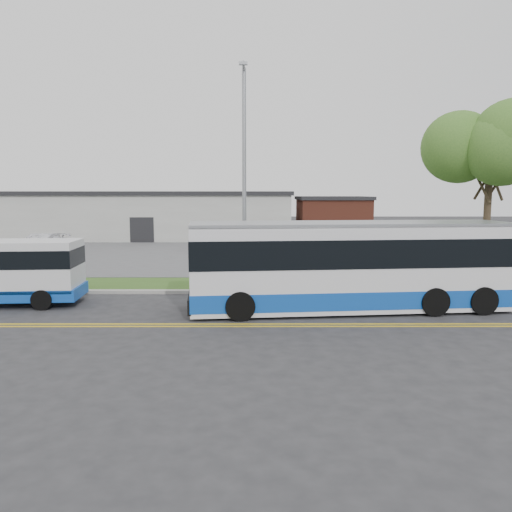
{
  "coord_description": "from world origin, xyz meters",
  "views": [
    {
      "loc": [
        3.49,
        -19.61,
        4.23
      ],
      "look_at": [
        3.52,
        1.1,
        1.6
      ],
      "focal_mm": 35.0,
      "sensor_mm": 36.0,
      "label": 1
    }
  ],
  "objects_px": {
    "tree_east": "(491,148)",
    "transit_bus": "(349,266)",
    "streetlight_near": "(244,170)",
    "shuttle_bus": "(8,271)",
    "parked_car_b": "(36,245)",
    "parked_car_a": "(41,244)"
  },
  "relations": [
    {
      "from": "tree_east",
      "to": "parked_car_b",
      "type": "height_order",
      "value": "tree_east"
    },
    {
      "from": "tree_east",
      "to": "transit_bus",
      "type": "distance_m",
      "value": 9.74
    },
    {
      "from": "shuttle_bus",
      "to": "transit_bus",
      "type": "distance_m",
      "value": 12.75
    },
    {
      "from": "transit_bus",
      "to": "parked_car_b",
      "type": "xyz_separation_m",
      "value": [
        -18.16,
        15.54,
        -0.85
      ]
    },
    {
      "from": "parked_car_a",
      "to": "transit_bus",
      "type": "bearing_deg",
      "value": -41.97
    },
    {
      "from": "shuttle_bus",
      "to": "transit_bus",
      "type": "xyz_separation_m",
      "value": [
        12.72,
        -0.78,
        0.3
      ]
    },
    {
      "from": "streetlight_near",
      "to": "transit_bus",
      "type": "xyz_separation_m",
      "value": [
        3.88,
        -4.53,
        -3.62
      ]
    },
    {
      "from": "streetlight_near",
      "to": "parked_car_b",
      "type": "bearing_deg",
      "value": 142.37
    },
    {
      "from": "tree_east",
      "to": "shuttle_bus",
      "type": "bearing_deg",
      "value": -168.55
    },
    {
      "from": "streetlight_near",
      "to": "parked_car_a",
      "type": "height_order",
      "value": "streetlight_near"
    },
    {
      "from": "parked_car_b",
      "to": "tree_east",
      "type": "bearing_deg",
      "value": 6.85
    },
    {
      "from": "shuttle_bus",
      "to": "parked_car_b",
      "type": "height_order",
      "value": "shuttle_bus"
    },
    {
      "from": "transit_bus",
      "to": "parked_car_a",
      "type": "bearing_deg",
      "value": 133.2
    },
    {
      "from": "transit_bus",
      "to": "parked_car_b",
      "type": "relative_size",
      "value": 2.57
    },
    {
      "from": "transit_bus",
      "to": "parked_car_a",
      "type": "distance_m",
      "value": 23.77
    },
    {
      "from": "streetlight_near",
      "to": "parked_car_b",
      "type": "relative_size",
      "value": 2.09
    },
    {
      "from": "tree_east",
      "to": "parked_car_a",
      "type": "height_order",
      "value": "tree_east"
    },
    {
      "from": "shuttle_bus",
      "to": "parked_car_b",
      "type": "relative_size",
      "value": 1.44
    },
    {
      "from": "streetlight_near",
      "to": "tree_east",
      "type": "bearing_deg",
      "value": 1.42
    },
    {
      "from": "streetlight_near",
      "to": "transit_bus",
      "type": "distance_m",
      "value": 6.98
    },
    {
      "from": "parked_car_a",
      "to": "parked_car_b",
      "type": "bearing_deg",
      "value": -159.75
    },
    {
      "from": "tree_east",
      "to": "streetlight_near",
      "type": "xyz_separation_m",
      "value": [
        -11.0,
        -0.27,
        -0.97
      ]
    }
  ]
}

